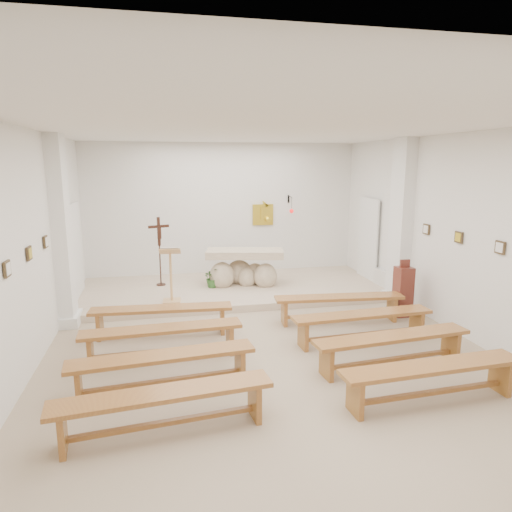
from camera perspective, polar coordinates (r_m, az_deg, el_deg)
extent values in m
cube|color=tan|center=(7.55, 1.42, -11.79)|extent=(7.00, 10.00, 0.00)
cube|color=white|center=(7.10, -27.06, 0.22)|extent=(0.02, 10.00, 3.50)
cube|color=white|center=(8.54, 24.92, 2.13)|extent=(0.02, 10.00, 3.50)
cube|color=white|center=(11.90, -4.12, 5.56)|extent=(7.00, 0.02, 3.50)
cube|color=silver|center=(6.95, 1.56, 15.68)|extent=(7.00, 10.00, 0.02)
cube|color=#C7B399|center=(10.77, -2.90, -4.16)|extent=(6.98, 3.00, 0.15)
cube|color=white|center=(9.00, -23.11, 2.71)|extent=(0.26, 0.55, 3.50)
cube|color=white|center=(10.14, 17.65, 3.99)|extent=(0.26, 0.55, 3.50)
cube|color=gold|center=(12.07, 0.87, 5.19)|extent=(0.55, 0.04, 0.55)
cube|color=black|center=(12.22, 4.09, 7.12)|extent=(0.04, 0.02, 0.20)
cylinder|color=black|center=(12.07, 4.29, 7.40)|extent=(0.02, 0.30, 0.02)
cylinder|color=black|center=(11.94, 4.48, 6.53)|extent=(0.01, 0.01, 0.34)
sphere|color=red|center=(11.96, 4.47, 5.63)|extent=(0.11, 0.11, 0.11)
cube|color=#3F301B|center=(6.35, -28.68, -1.42)|extent=(0.03, 0.20, 0.20)
cube|color=#3F301B|center=(7.29, -26.49, 0.30)|extent=(0.03, 0.20, 0.20)
cube|color=#3F301B|center=(8.25, -24.81, 1.63)|extent=(0.03, 0.20, 0.20)
cube|color=#3F301B|center=(7.92, 28.21, 0.95)|extent=(0.03, 0.20, 0.20)
cube|color=#3F301B|center=(8.69, 24.01, 2.16)|extent=(0.03, 0.20, 0.20)
cube|color=#3F301B|center=(9.51, 20.52, 3.15)|extent=(0.03, 0.20, 0.20)
cube|color=silver|center=(9.99, -22.03, -5.11)|extent=(0.10, 0.85, 0.52)
cube|color=silver|center=(11.04, 15.68, -3.14)|extent=(0.10, 0.85, 0.52)
ellipsoid|color=beige|center=(10.69, -4.27, -2.50)|extent=(0.58, 0.49, 0.66)
ellipsoid|color=beige|center=(10.69, 1.19, -2.57)|extent=(0.54, 0.46, 0.62)
ellipsoid|color=beige|center=(10.97, -2.12, -2.02)|extent=(0.62, 0.53, 0.58)
ellipsoid|color=beige|center=(10.95, -0.10, -2.31)|extent=(0.50, 0.43, 0.54)
ellipsoid|color=beige|center=(10.77, -1.14, -2.73)|extent=(0.43, 0.36, 0.50)
cube|color=beige|center=(10.69, -1.40, 0.32)|extent=(1.90, 1.06, 0.17)
cube|color=#DAB06A|center=(9.69, -10.47, -5.55)|extent=(0.38, 0.38, 0.04)
cylinder|color=#DAB06A|center=(9.56, -10.58, -2.72)|extent=(0.05, 0.05, 1.03)
cube|color=#DAB06A|center=(9.42, -10.71, 0.58)|extent=(0.45, 0.34, 0.17)
cube|color=silver|center=(9.37, -10.74, 0.84)|extent=(0.39, 0.28, 0.13)
cylinder|color=#351A10|center=(11.05, -11.78, -3.50)|extent=(0.21, 0.21, 0.03)
cylinder|color=#351A10|center=(10.94, -11.88, -1.11)|extent=(0.03, 0.03, 0.97)
cube|color=#351A10|center=(10.80, -12.06, 3.03)|extent=(0.07, 0.06, 0.66)
cube|color=#351A10|center=(10.78, -12.08, 3.63)|extent=(0.48, 0.19, 0.06)
cube|color=#351A10|center=(10.78, -12.01, 2.87)|extent=(0.10, 0.06, 0.28)
imported|color=#2C5E25|center=(10.64, -5.45, -2.67)|extent=(0.52, 0.48, 0.47)
cube|color=#5F271B|center=(9.49, 17.90, -4.26)|extent=(0.31, 0.31, 0.99)
cube|color=#5F271B|center=(9.35, 18.11, -0.91)|extent=(0.20, 0.05, 0.16)
cube|color=#A4712F|center=(8.19, -11.74, -6.47)|extent=(2.47, 0.55, 0.06)
cube|color=#A4712F|center=(8.41, -18.94, -8.22)|extent=(0.09, 0.36, 0.47)
cube|color=#A4712F|center=(8.27, -4.27, -7.95)|extent=(0.09, 0.36, 0.47)
cube|color=#A4712F|center=(8.31, -11.64, -8.80)|extent=(2.06, 0.20, 0.06)
cube|color=#A4712F|center=(8.82, 10.37, -5.11)|extent=(2.47, 0.60, 0.06)
cube|color=#A4712F|center=(8.65, 3.55, -7.05)|extent=(0.10, 0.36, 0.47)
cube|color=#A4712F|center=(9.26, 16.61, -6.26)|extent=(0.10, 0.36, 0.47)
cube|color=#A4712F|center=(8.93, 10.29, -7.30)|extent=(2.06, 0.25, 0.06)
cube|color=#A4712F|center=(7.23, -11.67, -8.94)|extent=(2.46, 0.49, 0.06)
cube|color=#A4712F|center=(7.36, -19.99, -11.18)|extent=(0.08, 0.36, 0.47)
cube|color=#A4712F|center=(7.43, -3.30, -10.24)|extent=(0.08, 0.36, 0.47)
cube|color=#A4712F|center=(7.36, -11.56, -11.54)|extent=(2.06, 0.15, 0.06)
cube|color=#A4712F|center=(7.93, 13.17, -7.14)|extent=(2.46, 0.51, 0.06)
cube|color=#A4712F|center=(7.60, 5.90, -9.77)|extent=(0.08, 0.36, 0.47)
cube|color=#A4712F|center=(8.54, 19.43, -7.95)|extent=(0.08, 0.36, 0.47)
cube|color=#A4712F|center=(8.05, 13.05, -9.54)|extent=(2.06, 0.17, 0.06)
cube|color=#A4712F|center=(6.28, -11.59, -12.17)|extent=(2.47, 0.63, 0.06)
cube|color=#A4712F|center=(6.39, -21.28, -14.86)|extent=(0.10, 0.36, 0.47)
cube|color=#A4712F|center=(6.56, -2.02, -13.31)|extent=(0.10, 0.36, 0.47)
cube|color=#A4712F|center=(6.43, -11.45, -15.07)|extent=(2.06, 0.27, 0.06)
cube|color=#A4712F|center=(7.08, 16.69, -9.64)|extent=(2.47, 0.62, 0.06)
cube|color=#A4712F|center=(6.67, 8.80, -12.98)|extent=(0.10, 0.36, 0.47)
cube|color=#A4712F|center=(7.78, 23.16, -10.16)|extent=(0.10, 0.36, 0.47)
cube|color=#A4712F|center=(7.21, 16.52, -12.29)|extent=(2.06, 0.26, 0.06)
cube|color=#A4712F|center=(5.36, -11.47, -16.52)|extent=(2.48, 0.65, 0.06)
cube|color=#A4712F|center=(5.49, -23.04, -19.57)|extent=(0.10, 0.36, 0.47)
cube|color=#A4712F|center=(5.67, -0.17, -17.53)|extent=(0.10, 0.36, 0.47)
cube|color=#A4712F|center=(5.53, -11.31, -19.78)|extent=(2.05, 0.29, 0.06)
cube|color=#A4712F|center=(6.28, 21.22, -12.76)|extent=(2.47, 0.52, 0.06)
cube|color=#A4712F|center=(5.87, 12.28, -16.76)|extent=(0.09, 0.36, 0.47)
cube|color=#A4712F|center=(7.02, 28.24, -13.02)|extent=(0.09, 0.36, 0.47)
cube|color=#A4712F|center=(6.43, 20.98, -15.66)|extent=(2.06, 0.18, 0.06)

